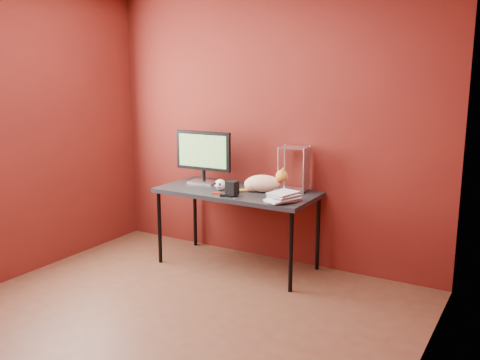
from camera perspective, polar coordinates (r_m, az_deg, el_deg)
The scene contains 11 objects.
room at distance 3.70m, azimuth -9.13°, elevation 5.06°, with size 3.52×3.52×2.61m.
desk at distance 5.02m, azimuth -0.29°, elevation -1.64°, with size 1.50×0.70×0.75m.
monitor at distance 5.28m, azimuth -3.94°, elevation 2.74°, with size 0.60×0.21×0.52m.
cat at distance 4.93m, azimuth 2.54°, elevation -0.36°, with size 0.46×0.31×0.24m.
skull_mug at distance 5.00m, azimuth -2.13°, elevation -0.50°, with size 0.11×0.11×0.10m.
speaker at distance 4.77m, azimuth -0.84°, elevation -0.98°, with size 0.12×0.12×0.14m.
book_stack at distance 4.57m, azimuth 4.01°, elevation 3.94°, with size 0.28×0.31×0.99m.
wire_rack at distance 4.97m, azimuth 5.76°, elevation 1.20°, with size 0.27×0.23×0.42m.
pocket_knife at distance 4.86m, azimuth -2.49°, elevation -1.41°, with size 0.09×0.02×0.02m, color #AD250D.
black_gadget at distance 4.76m, azimuth -1.87°, elevation -1.66°, with size 0.05×0.03×0.02m, color black.
washer at distance 4.70m, azimuth -0.51°, elevation -1.96°, with size 0.04×0.04×0.00m, color silver.
Camera 1 is at (2.33, -2.84, 1.88)m, focal length 40.00 mm.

